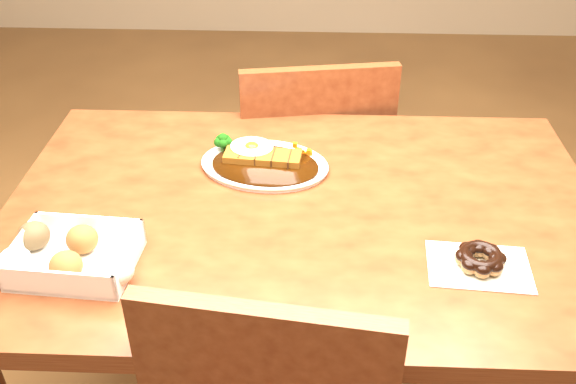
{
  "coord_description": "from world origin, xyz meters",
  "views": [
    {
      "loc": [
        0.01,
        -1.05,
        1.5
      ],
      "look_at": [
        -0.03,
        -0.04,
        0.81
      ],
      "focal_mm": 40.0,
      "sensor_mm": 36.0,
      "label": 1
    }
  ],
  "objects_px": {
    "table": "(302,244)",
    "donut_box": "(71,254)",
    "chair_far": "(310,175)",
    "pon_de_ring": "(480,259)",
    "katsu_curry_plate": "(263,161)"
  },
  "relations": [
    {
      "from": "table",
      "to": "donut_box",
      "type": "bearing_deg",
      "value": -153.34
    },
    {
      "from": "chair_far",
      "to": "pon_de_ring",
      "type": "bearing_deg",
      "value": 103.79
    },
    {
      "from": "katsu_curry_plate",
      "to": "pon_de_ring",
      "type": "distance_m",
      "value": 0.52
    },
    {
      "from": "katsu_curry_plate",
      "to": "pon_de_ring",
      "type": "relative_size",
      "value": 1.61
    },
    {
      "from": "table",
      "to": "pon_de_ring",
      "type": "relative_size",
      "value": 6.37
    },
    {
      "from": "donut_box",
      "to": "pon_de_ring",
      "type": "bearing_deg",
      "value": 2.35
    },
    {
      "from": "katsu_curry_plate",
      "to": "chair_far",
      "type": "bearing_deg",
      "value": 75.18
    },
    {
      "from": "chair_far",
      "to": "donut_box",
      "type": "height_order",
      "value": "chair_far"
    },
    {
      "from": "pon_de_ring",
      "to": "donut_box",
      "type": "bearing_deg",
      "value": -177.65
    },
    {
      "from": "table",
      "to": "katsu_curry_plate",
      "type": "xyz_separation_m",
      "value": [
        -0.09,
        0.15,
        0.11
      ]
    },
    {
      "from": "chair_far",
      "to": "pon_de_ring",
      "type": "relative_size",
      "value": 4.62
    },
    {
      "from": "table",
      "to": "chair_far",
      "type": "relative_size",
      "value": 1.38
    },
    {
      "from": "chair_far",
      "to": "katsu_curry_plate",
      "type": "bearing_deg",
      "value": 65.75
    },
    {
      "from": "table",
      "to": "donut_box",
      "type": "distance_m",
      "value": 0.47
    },
    {
      "from": "chair_far",
      "to": "donut_box",
      "type": "bearing_deg",
      "value": 51.29
    }
  ]
}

